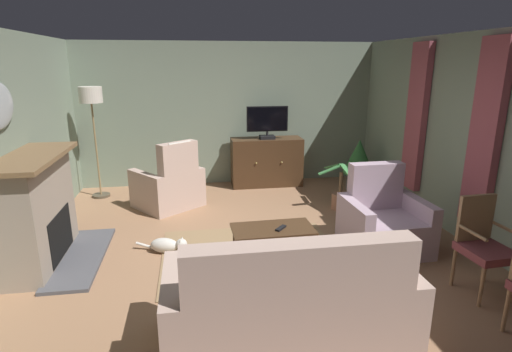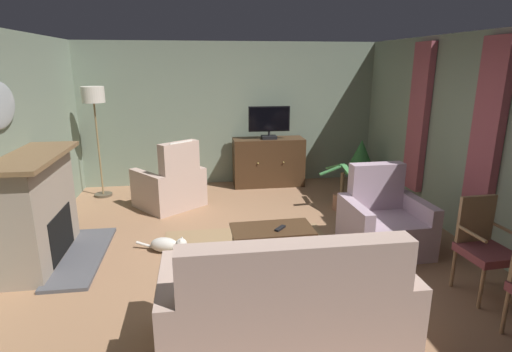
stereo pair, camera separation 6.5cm
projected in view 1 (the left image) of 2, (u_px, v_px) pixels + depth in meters
ground_plane at (255, 255)px, 4.95m from camera, size 6.03×6.86×0.04m
wall_back at (229, 114)px, 7.63m from camera, size 6.03×0.10×2.60m
wall_right_with_window at (477, 141)px, 5.02m from camera, size 0.10×6.86×2.60m
curtain_panel_near at (485, 135)px, 4.72m from camera, size 0.10×0.44×2.18m
curtain_panel_far at (416, 118)px, 6.14m from camera, size 0.10×0.44×2.18m
rug_central at (251, 255)px, 4.90m from camera, size 2.11×1.70×0.01m
fireplace at (38, 212)px, 4.60m from camera, size 0.93×1.57×1.27m
tv_cabinet at (266, 163)px, 7.63m from camera, size 1.30×0.52×0.89m
television at (267, 122)px, 7.37m from camera, size 0.75×0.20×0.59m
coffee_table at (273, 233)px, 4.60m from camera, size 0.93×0.51×0.44m
tv_remote at (281, 228)px, 4.55m from camera, size 0.15×0.16×0.02m
sofa_floral at (289, 308)px, 3.26m from camera, size 1.97×0.93×1.05m
armchair_angled_to_table at (170, 186)px, 6.47m from camera, size 1.22×1.20×1.10m
armchair_beside_cabinet at (383, 223)px, 5.02m from camera, size 0.97×0.86×1.02m
side_chair_mid_row at (483, 243)px, 4.03m from camera, size 0.46×0.48×0.97m
potted_plant_on_hearth_side at (359, 161)px, 7.34m from camera, size 0.56×0.56×0.91m
potted_plant_tall_palm_by_window at (340, 196)px, 6.41m from camera, size 0.73×0.93×0.74m
cat at (167, 245)px, 4.96m from camera, size 0.64×0.30×0.20m
floor_lamp at (92, 106)px, 6.64m from camera, size 0.36×0.36×1.86m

